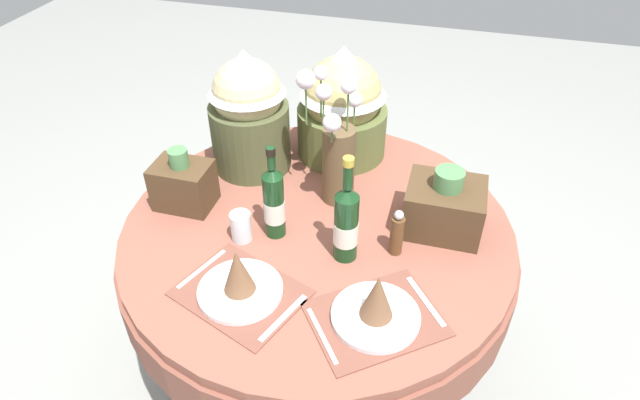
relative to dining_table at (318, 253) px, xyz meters
The scene contains 13 objects.
ground 0.65m from the dining_table, ahead, with size 8.00×8.00×0.00m, color gray.
dining_table is the anchor object (origin of this frame).
place_setting_left 0.40m from the dining_table, 110.76° to the right, with size 0.41×0.36×0.16m.
place_setting_right 0.45m from the dining_table, 52.42° to the right, with size 0.43×0.41×0.16m.
flower_vase 0.36m from the dining_table, 83.13° to the left, with size 0.20×0.24×0.46m.
wine_bottle_left 0.30m from the dining_table, 43.62° to the right, with size 0.07×0.07×0.36m.
wine_bottle_centre 0.28m from the dining_table, 149.15° to the right, with size 0.07×0.07×0.32m.
tumbler_near_left 0.30m from the dining_table, 149.70° to the right, with size 0.07×0.07×0.10m, color silver.
pepper_mill 0.33m from the dining_table, 12.09° to the right, with size 0.04×0.04×0.16m.
gift_tub_back_left 0.56m from the dining_table, 140.00° to the left, with size 0.28×0.28×0.45m.
gift_tub_back_centre 0.56m from the dining_table, 93.75° to the left, with size 0.33×0.33×0.43m.
woven_basket_side_left 0.50m from the dining_table, behind, with size 0.19×0.14×0.22m.
woven_basket_side_right 0.45m from the dining_table, 14.24° to the left, with size 0.24×0.20×0.22m.
Camera 1 is at (0.36, -1.29, 1.93)m, focal length 30.56 mm.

